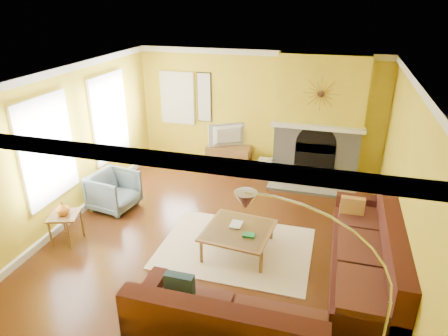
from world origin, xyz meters
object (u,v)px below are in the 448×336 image
(coffee_table, at_px, (238,240))
(arc_lamp, at_px, (317,309))
(side_table, at_px, (66,228))
(armchair, at_px, (114,191))
(sectional_sofa, at_px, (285,253))
(media_console, at_px, (229,158))

(coffee_table, height_order, arc_lamp, arc_lamp)
(side_table, bearing_deg, armchair, 80.54)
(side_table, distance_m, arc_lamp, 4.52)
(sectional_sofa, bearing_deg, coffee_table, 147.99)
(sectional_sofa, height_order, armchair, sectional_sofa)
(sectional_sofa, distance_m, coffee_table, 0.98)
(side_table, bearing_deg, coffee_table, 10.12)
(sectional_sofa, relative_size, armchair, 4.67)
(media_console, bearing_deg, armchair, -123.69)
(media_console, bearing_deg, arc_lamp, -66.57)
(coffee_table, bearing_deg, media_console, 107.88)
(armchair, height_order, arc_lamp, arc_lamp)
(armchair, height_order, side_table, armchair)
(sectional_sofa, height_order, arc_lamp, arc_lamp)
(media_console, distance_m, side_table, 4.03)
(sectional_sofa, distance_m, armchair, 3.61)
(arc_lamp, bearing_deg, side_table, 157.46)
(media_console, distance_m, arc_lamp, 5.84)
(armchair, relative_size, side_table, 1.60)
(sectional_sofa, relative_size, arc_lamp, 1.67)
(media_console, bearing_deg, sectional_sofa, -63.43)
(armchair, xyz_separation_m, arc_lamp, (3.90, -2.90, 0.75))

